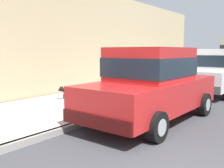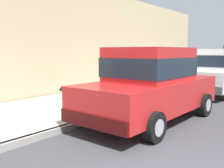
% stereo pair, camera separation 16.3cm
% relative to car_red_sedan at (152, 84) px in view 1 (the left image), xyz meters
% --- Properties ---
extents(curb, '(0.16, 64.00, 0.14)m').
position_rel_car_red_sedan_xyz_m(curb, '(-1.09, -2.70, -0.91)').
color(curb, gray).
rests_on(curb, ground).
extents(car_red_sedan, '(2.09, 4.63, 1.92)m').
position_rel_car_red_sedan_xyz_m(car_red_sedan, '(0.00, 0.00, 0.00)').
color(car_red_sedan, red).
rests_on(car_red_sedan, ground).
extents(car_white_sedan, '(2.10, 4.63, 1.92)m').
position_rel_car_red_sedan_xyz_m(car_white_sedan, '(0.01, 5.63, 0.00)').
color(car_white_sedan, white).
rests_on(car_white_sedan, ground).
extents(dog_black, '(0.21, 0.75, 0.49)m').
position_rel_car_red_sedan_xyz_m(dog_black, '(-3.62, 0.33, -0.55)').
color(dog_black, black).
rests_on(dog_black, sidewalk).
extents(fire_hydrant, '(0.34, 0.24, 0.72)m').
position_rel_car_red_sedan_xyz_m(fire_hydrant, '(-1.54, 3.68, -0.51)').
color(fire_hydrant, gold).
rests_on(fire_hydrant, sidewalk).
extents(building_facade, '(0.50, 20.00, 4.62)m').
position_rel_car_red_sedan_xyz_m(building_facade, '(-4.99, 3.79, 1.32)').
color(building_facade, tan).
rests_on(building_facade, ground).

